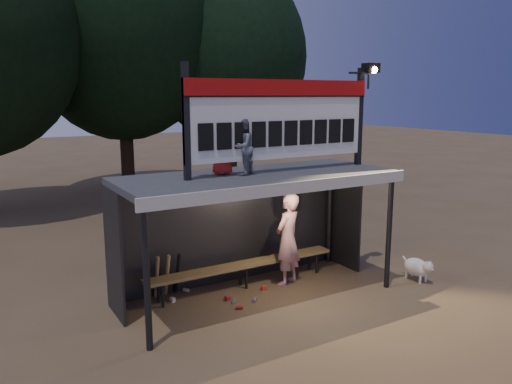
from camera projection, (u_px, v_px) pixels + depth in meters
ground at (258, 296)px, 9.33m from camera, size 80.00×80.00×0.00m
player at (288, 239)px, 9.79m from camera, size 0.79×0.68×1.84m
child_a at (243, 147)px, 8.65m from camera, size 0.61×0.59×0.99m
child_b at (222, 148)px, 8.68m from camera, size 0.53×0.41×0.96m
dugout_shelter at (251, 197)px, 9.19m from camera, size 5.10×2.08×2.32m
scoreboard_assembly at (285, 116)px, 8.97m from camera, size 4.10×0.27×1.99m
bench at (243, 266)px, 9.71m from camera, size 4.00×0.35×0.48m
tree_mid at (121, 27)px, 18.36m from camera, size 7.22×7.22×10.36m
tree_right at (230, 57)px, 19.71m from camera, size 6.08×6.08×8.72m
dog at (418, 267)px, 10.07m from camera, size 0.36×0.81×0.49m
bats at (167, 275)px, 9.21m from camera, size 0.47×0.32×0.84m
litter at (235, 293)px, 9.37m from camera, size 2.93×1.34×0.08m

